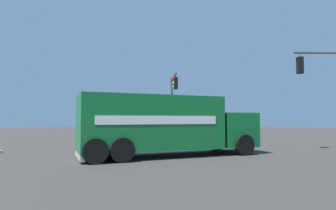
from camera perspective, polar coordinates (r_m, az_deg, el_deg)
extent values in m
plane|color=#33302D|center=(15.56, 2.86, -9.25)|extent=(100.00, 100.00, 0.00)
cube|color=#146B2D|center=(13.21, -3.41, -3.54)|extent=(5.15, 6.87, 2.45)
cube|color=#146B2D|center=(15.21, 12.31, -4.80)|extent=(3.01, 2.80, 1.70)
cube|color=black|center=(15.71, 14.86, -3.47)|extent=(1.82, 1.01, 0.88)
cube|color=#B2B2B7|center=(12.63, -17.26, -9.74)|extent=(2.13, 1.25, 0.21)
cube|color=white|center=(14.36, -5.00, -2.99)|extent=(2.55, 4.84, 0.36)
cube|color=white|center=(12.07, -1.51, -3.03)|extent=(2.55, 4.84, 0.36)
cylinder|color=black|center=(16.26, 9.67, -7.17)|extent=(0.71, 1.02, 1.00)
cylinder|color=black|center=(14.23, 15.05, -7.73)|extent=(0.71, 1.02, 1.00)
cylinder|color=black|center=(14.03, -11.55, -7.84)|extent=(0.71, 1.02, 1.00)
cylinder|color=black|center=(11.62, -9.17, -8.92)|extent=(0.71, 1.02, 1.00)
cylinder|color=black|center=(13.87, -15.85, -7.85)|extent=(0.71, 1.02, 1.00)
cylinder|color=black|center=(11.42, -14.37, -8.97)|extent=(0.71, 1.02, 1.00)
cylinder|color=#38383D|center=(25.73, 0.74, -0.59)|extent=(0.20, 0.20, 5.50)
cylinder|color=#38383D|center=(23.93, 1.16, 5.60)|extent=(2.93, 3.03, 0.12)
cylinder|color=#38383D|center=(22.24, 1.58, 5.93)|extent=(0.03, 0.03, 0.25)
cube|color=black|center=(22.16, 1.58, 4.39)|extent=(0.42, 0.42, 0.95)
sphere|color=red|center=(22.18, 1.12, 5.20)|extent=(0.20, 0.20, 0.20)
sphere|color=#EFA314|center=(22.14, 1.12, 4.41)|extent=(0.20, 0.20, 0.20)
sphere|color=#19CC4C|center=(22.10, 1.12, 3.61)|extent=(0.20, 0.20, 0.20)
cylinder|color=#38383D|center=(18.75, 29.43, 9.08)|extent=(3.05, 2.76, 0.12)
cylinder|color=#38383D|center=(17.93, 24.91, 9.11)|extent=(0.03, 0.03, 0.25)
cube|color=black|center=(17.82, 24.95, 7.22)|extent=(0.42, 0.42, 0.95)
sphere|color=red|center=(18.03, 24.66, 8.12)|extent=(0.20, 0.20, 0.20)
sphere|color=#EFA314|center=(17.98, 24.68, 7.15)|extent=(0.20, 0.20, 0.20)
sphere|color=#19CC4C|center=(17.93, 24.70, 6.17)|extent=(0.20, 0.20, 0.20)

